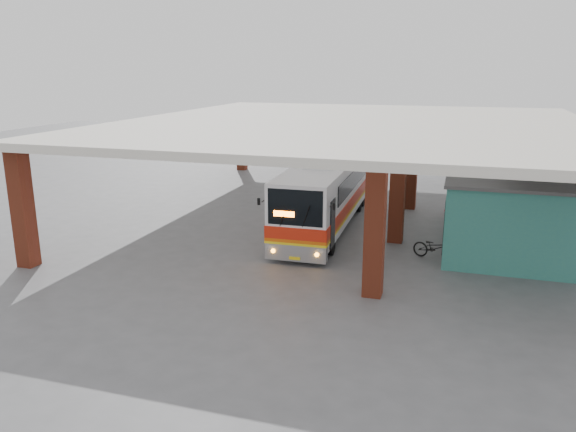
{
  "coord_description": "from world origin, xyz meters",
  "views": [
    {
      "loc": [
        5.41,
        -19.77,
        7.07
      ],
      "look_at": [
        -0.77,
        0.0,
        1.56
      ],
      "focal_mm": 35.0,
      "sensor_mm": 36.0,
      "label": 1
    }
  ],
  "objects_px": {
    "red_chair": "(451,208)",
    "coach_bus": "(326,193)",
    "motorcycle": "(435,248)",
    "pedestrian": "(375,251)"
  },
  "relations": [
    {
      "from": "coach_bus",
      "to": "pedestrian",
      "type": "bearing_deg",
      "value": -61.03
    },
    {
      "from": "coach_bus",
      "to": "motorcycle",
      "type": "bearing_deg",
      "value": -33.75
    },
    {
      "from": "motorcycle",
      "to": "red_chair",
      "type": "xyz_separation_m",
      "value": [
        0.39,
        7.11,
        -0.1
      ]
    },
    {
      "from": "coach_bus",
      "to": "motorcycle",
      "type": "distance_m",
      "value": 6.0
    },
    {
      "from": "motorcycle",
      "to": "pedestrian",
      "type": "distance_m",
      "value": 2.82
    },
    {
      "from": "coach_bus",
      "to": "red_chair",
      "type": "bearing_deg",
      "value": 34.8
    },
    {
      "from": "red_chair",
      "to": "coach_bus",
      "type": "bearing_deg",
      "value": -139.5
    },
    {
      "from": "motorcycle",
      "to": "pedestrian",
      "type": "xyz_separation_m",
      "value": [
        -1.95,
        -2.0,
        0.32
      ]
    },
    {
      "from": "motorcycle",
      "to": "red_chair",
      "type": "bearing_deg",
      "value": 17.01
    },
    {
      "from": "red_chair",
      "to": "motorcycle",
      "type": "bearing_deg",
      "value": -89.09
    }
  ]
}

